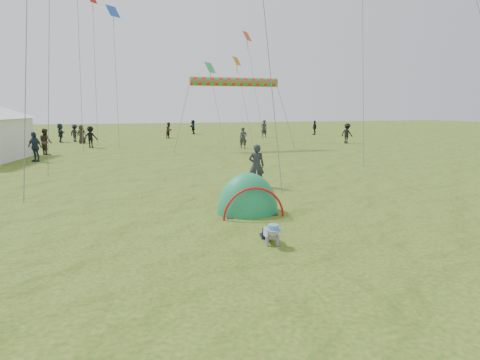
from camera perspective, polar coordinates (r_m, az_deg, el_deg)
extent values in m
plane|color=#254F14|center=(9.40, 10.46, -7.97)|extent=(140.00, 140.00, 0.00)
ellipsoid|color=#12734F|center=(11.07, 1.17, -4.88)|extent=(1.86, 1.55, 2.35)
imported|color=#242630|center=(14.48, 2.53, 2.22)|extent=(0.70, 0.57, 1.65)
imported|color=#28282D|center=(39.12, 3.67, 7.81)|extent=(0.66, 0.43, 1.80)
imported|color=#3C2D24|center=(27.52, -27.50, 5.20)|extent=(1.02, 1.06, 1.71)
imported|color=black|center=(43.87, 11.29, 7.83)|extent=(0.47, 0.97, 1.61)
imported|color=black|center=(33.73, 15.99, 6.85)|extent=(0.98, 1.26, 1.72)
imported|color=black|center=(35.13, -23.00, 6.45)|extent=(0.92, 0.80, 1.60)
imported|color=black|center=(44.31, -7.16, 8.01)|extent=(0.64, 1.57, 1.65)
imported|color=black|center=(38.53, -10.75, 7.45)|extent=(0.97, 0.99, 1.61)
imported|color=black|center=(31.05, -21.80, 6.11)|extent=(1.23, 1.04, 1.65)
imported|color=#312A23|center=(43.93, -30.91, 6.51)|extent=(0.88, 0.67, 1.61)
imported|color=#1C2933|center=(37.04, -25.68, 6.49)|extent=(0.93, 1.63, 1.67)
imported|color=#2C2D32|center=(28.13, 0.49, 6.40)|extent=(0.64, 0.49, 1.59)
imported|color=#243442|center=(24.29, -28.80, 4.46)|extent=(1.04, 0.94, 1.69)
imported|color=black|center=(37.07, -23.85, 6.56)|extent=(1.16, 1.10, 1.58)
cylinder|color=red|center=(28.20, -0.84, 14.73)|extent=(6.54, 0.64, 0.64)
plane|color=green|center=(33.01, -4.58, 16.71)|extent=(1.09, 1.09, 0.89)
plane|color=blue|center=(36.00, -18.80, 23.17)|extent=(1.18, 1.18, 0.96)
plane|color=#DB521A|center=(37.28, 1.10, 21.07)|extent=(1.09, 1.09, 0.89)
plane|color=orange|center=(36.58, -0.50, 17.67)|extent=(0.99, 0.99, 0.81)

